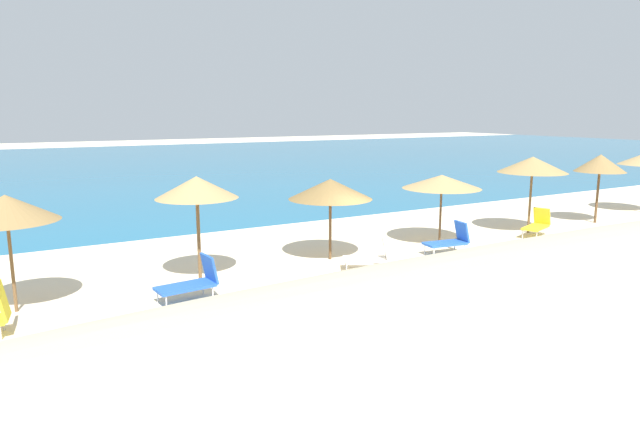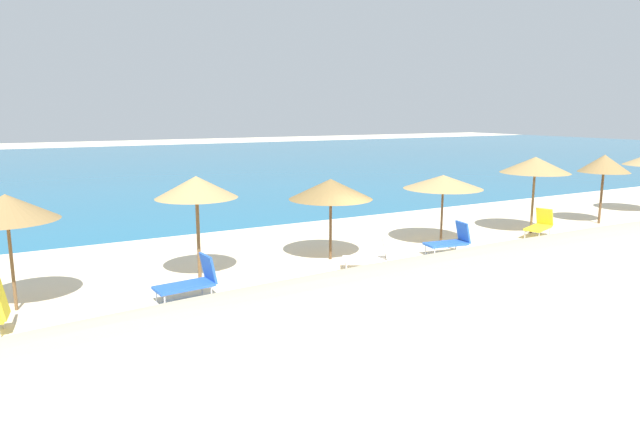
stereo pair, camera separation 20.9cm
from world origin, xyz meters
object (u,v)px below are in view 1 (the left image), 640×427
at_px(lounge_chair_3, 192,281).
at_px(lounge_chair_4, 537,224).
at_px(lounge_chair_0, 371,256).
at_px(beach_ball, 511,246).
at_px(beach_umbrella_5, 442,182).
at_px(lounge_chair_2, 450,240).
at_px(beach_umbrella_4, 330,189).
at_px(beach_umbrella_6, 533,165).
at_px(beach_umbrella_3, 197,188).
at_px(beach_umbrella_2, 6,208).
at_px(beach_umbrella_7, 600,163).

bearing_deg(lounge_chair_3, lounge_chair_4, -93.46).
height_order(lounge_chair_0, beach_ball, lounge_chair_0).
distance_m(beach_umbrella_5, lounge_chair_2, 2.20).
bearing_deg(beach_umbrella_5, beach_umbrella_4, 178.31).
height_order(beach_umbrella_6, lounge_chair_3, beach_umbrella_6).
relative_size(beach_umbrella_3, lounge_chair_3, 1.91).
bearing_deg(lounge_chair_3, beach_umbrella_5, -86.95).
relative_size(beach_umbrella_6, beach_ball, 11.37).
height_order(beach_umbrella_2, lounge_chair_4, beach_umbrella_2).
bearing_deg(lounge_chair_4, lounge_chair_2, 74.86).
bearing_deg(beach_umbrella_7, beach_umbrella_2, 179.75).
bearing_deg(beach_umbrella_7, lounge_chair_2, -174.14).
bearing_deg(beach_ball, beach_umbrella_2, 173.61).
distance_m(beach_umbrella_4, beach_umbrella_6, 8.45).
bearing_deg(lounge_chair_0, beach_umbrella_6, -51.41).
relative_size(beach_umbrella_2, lounge_chair_4, 1.80).
bearing_deg(beach_umbrella_3, beach_umbrella_7, -1.20).
bearing_deg(lounge_chair_4, beach_umbrella_5, 57.60).
xyz_separation_m(beach_umbrella_6, lounge_chair_4, (-0.24, -0.59, -2.10)).
height_order(beach_umbrella_4, lounge_chair_3, beach_umbrella_4).
bearing_deg(beach_umbrella_3, beach_umbrella_4, 1.75).
distance_m(beach_umbrella_6, beach_umbrella_7, 3.93).
height_order(lounge_chair_2, beach_ball, lounge_chair_2).
distance_m(beach_umbrella_6, lounge_chair_2, 5.33).
relative_size(beach_umbrella_2, lounge_chair_0, 1.89).
height_order(beach_umbrella_2, beach_ball, beach_umbrella_2).
relative_size(beach_umbrella_3, lounge_chair_2, 1.91).
bearing_deg(lounge_chair_0, beach_umbrella_3, 101.30).
relative_size(lounge_chair_2, lounge_chair_4, 0.99).
relative_size(lounge_chair_2, lounge_chair_3, 1.00).
xyz_separation_m(beach_umbrella_2, beach_umbrella_7, (20.88, -0.09, 0.05)).
distance_m(lounge_chair_2, lounge_chair_4, 4.59).
distance_m(beach_umbrella_4, beach_ball, 6.42).
bearing_deg(beach_umbrella_2, beach_umbrella_7, -0.25).
bearing_deg(beach_umbrella_3, lounge_chair_2, -9.09).
relative_size(beach_umbrella_2, beach_ball, 10.71).
bearing_deg(beach_umbrella_6, lounge_chair_0, -171.22).
bearing_deg(beach_umbrella_7, beach_umbrella_5, 177.54).
xyz_separation_m(lounge_chair_2, lounge_chair_3, (-8.41, -0.23, 0.00)).
xyz_separation_m(beach_umbrella_5, lounge_chair_2, (-0.68, -1.24, -1.69)).
height_order(beach_umbrella_3, beach_umbrella_6, beach_umbrella_6).
height_order(beach_umbrella_3, beach_umbrella_4, beach_umbrella_3).
height_order(beach_umbrella_6, beach_umbrella_7, beach_umbrella_6).
bearing_deg(lounge_chair_3, beach_umbrella_7, -92.38).
relative_size(beach_umbrella_5, lounge_chair_2, 1.80).
distance_m(beach_umbrella_2, beach_umbrella_3, 4.39).
relative_size(beach_umbrella_4, lounge_chair_3, 1.72).
bearing_deg(beach_umbrella_5, lounge_chair_0, -158.79).
bearing_deg(beach_umbrella_7, beach_ball, -167.15).
distance_m(beach_umbrella_5, lounge_chair_4, 4.33).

